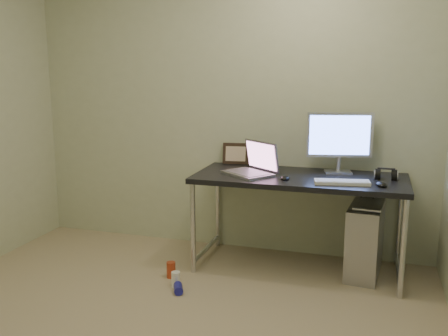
# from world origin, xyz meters

# --- Properties ---
(wall_back) EXTENTS (3.50, 0.02, 2.50)m
(wall_back) POSITION_xyz_m (0.00, 1.75, 1.25)
(wall_back) COLOR beige
(wall_back) RESTS_ON ground
(desk) EXTENTS (1.60, 0.70, 0.75)m
(desk) POSITION_xyz_m (0.69, 1.40, 0.67)
(desk) COLOR black
(desk) RESTS_ON ground
(tower_computer) EXTENTS (0.28, 0.55, 0.58)m
(tower_computer) POSITION_xyz_m (1.19, 1.44, 0.28)
(tower_computer) COLOR #A3A4A8
(tower_computer) RESTS_ON ground
(cable_a) EXTENTS (0.01, 0.16, 0.69)m
(cable_a) POSITION_xyz_m (1.14, 1.70, 0.40)
(cable_a) COLOR black
(cable_a) RESTS_ON ground
(cable_b) EXTENTS (0.02, 0.11, 0.71)m
(cable_b) POSITION_xyz_m (1.23, 1.68, 0.38)
(cable_b) COLOR black
(cable_b) RESTS_ON ground
(can_red) EXTENTS (0.08, 0.08, 0.12)m
(can_red) POSITION_xyz_m (-0.20, 0.94, 0.06)
(can_red) COLOR #B13B1C
(can_red) RESTS_ON ground
(can_white) EXTENTS (0.09, 0.09, 0.12)m
(can_white) POSITION_xyz_m (-0.10, 0.79, 0.06)
(can_white) COLOR white
(can_white) RESTS_ON ground
(can_blue) EXTENTS (0.11, 0.13, 0.06)m
(can_blue) POSITION_xyz_m (-0.05, 0.71, 0.03)
(can_blue) COLOR #2020A0
(can_blue) RESTS_ON ground
(laptop) EXTENTS (0.47, 0.46, 0.25)m
(laptop) POSITION_xyz_m (0.33, 1.36, 0.81)
(laptop) COLOR silver
(laptop) RESTS_ON desk
(monitor) EXTENTS (0.50, 0.19, 0.48)m
(monitor) POSITION_xyz_m (0.96, 1.61, 1.03)
(monitor) COLOR silver
(monitor) RESTS_ON desk
(keyboard) EXTENTS (0.40, 0.19, 0.02)m
(keyboard) POSITION_xyz_m (1.01, 1.23, 0.76)
(keyboard) COLOR white
(keyboard) RESTS_ON desk
(mouse_right) EXTENTS (0.11, 0.14, 0.04)m
(mouse_right) POSITION_xyz_m (1.28, 1.23, 0.77)
(mouse_right) COLOR black
(mouse_right) RESTS_ON desk
(mouse_left) EXTENTS (0.07, 0.10, 0.04)m
(mouse_left) POSITION_xyz_m (0.60, 1.25, 0.77)
(mouse_left) COLOR black
(mouse_left) RESTS_ON desk
(headphones) EXTENTS (0.16, 0.10, 0.11)m
(headphones) POSITION_xyz_m (1.31, 1.48, 0.78)
(headphones) COLOR black
(headphones) RESTS_ON desk
(picture_frame) EXTENTS (0.23, 0.09, 0.18)m
(picture_frame) POSITION_xyz_m (0.09, 1.73, 0.84)
(picture_frame) COLOR black
(picture_frame) RESTS_ON desk
(webcam) EXTENTS (0.04, 0.03, 0.12)m
(webcam) POSITION_xyz_m (0.32, 1.66, 0.84)
(webcam) COLOR silver
(webcam) RESTS_ON desk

